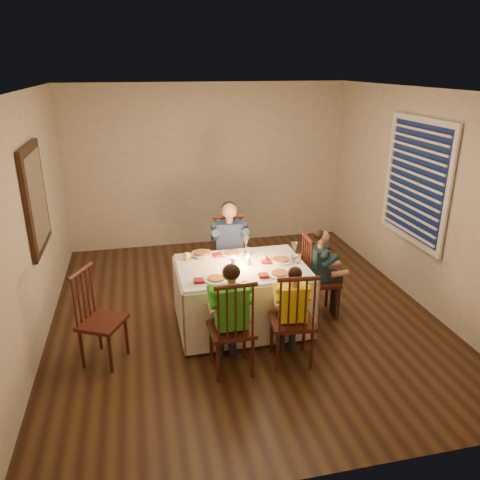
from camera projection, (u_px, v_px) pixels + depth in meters
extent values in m
plane|color=black|center=(242.00, 312.00, 5.73)|extent=(5.00, 5.00, 0.00)
cube|color=beige|center=(30.00, 225.00, 4.82)|extent=(0.02, 5.00, 2.60)
cube|color=beige|center=(421.00, 199.00, 5.73)|extent=(0.02, 5.00, 2.60)
cube|color=beige|center=(208.00, 166.00, 7.56)|extent=(4.50, 0.02, 2.60)
plane|color=white|center=(243.00, 90.00, 4.81)|extent=(5.00, 5.00, 0.00)
cube|color=white|center=(242.00, 267.00, 5.20)|extent=(1.41, 1.01, 0.04)
cube|color=white|center=(232.00, 277.00, 5.79)|extent=(1.45, 0.03, 0.70)
cube|color=white|center=(253.00, 318.00, 4.86)|extent=(1.45, 0.03, 0.70)
cube|color=white|center=(301.00, 290.00, 5.47)|extent=(0.02, 1.05, 0.70)
cube|color=white|center=(179.00, 302.00, 5.18)|extent=(0.02, 1.05, 0.70)
cylinder|color=white|center=(233.00, 254.00, 5.48)|extent=(0.26, 0.26, 0.02)
cylinder|color=white|center=(216.00, 280.00, 4.83)|extent=(0.26, 0.26, 0.02)
cylinder|color=white|center=(280.00, 274.00, 4.95)|extent=(0.26, 0.26, 0.02)
cylinder|color=white|center=(281.00, 261.00, 5.30)|extent=(0.26, 0.26, 0.02)
cylinder|color=white|center=(234.00, 262.00, 5.15)|extent=(0.06, 0.06, 0.10)
cylinder|color=white|center=(248.00, 261.00, 5.19)|extent=(0.06, 0.06, 0.10)
sphere|color=yellow|center=(187.00, 256.00, 5.33)|extent=(0.09, 0.09, 0.09)
sphere|color=orange|center=(265.00, 258.00, 5.28)|extent=(0.08, 0.08, 0.08)
imported|color=white|center=(202.00, 255.00, 5.40)|extent=(0.24, 0.24, 0.06)
cube|color=black|center=(35.00, 198.00, 5.02)|extent=(0.05, 0.95, 1.15)
cube|color=white|center=(38.00, 198.00, 5.03)|extent=(0.01, 0.78, 0.98)
cube|color=#0D1737|center=(417.00, 181.00, 5.75)|extent=(0.01, 1.20, 1.40)
cube|color=white|center=(416.00, 181.00, 5.75)|extent=(0.03, 1.34, 1.54)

